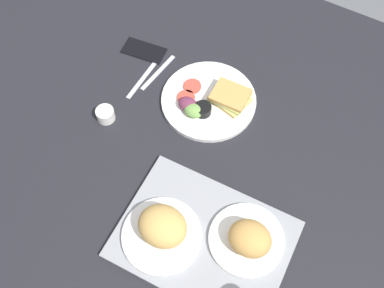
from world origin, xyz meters
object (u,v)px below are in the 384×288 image
object	(u,v)px
knife	(144,77)
bread_plate_far	(162,229)
espresso_cup	(105,114)
serving_tray	(204,239)
fork	(158,72)
plate_with_salad	(210,101)
cell_phone	(144,50)
bread_plate_near	(248,239)

from	to	relation	value
knife	bread_plate_far	bearing A→B (deg)	38.16
bread_plate_far	espresso_cup	world-z (taller)	bread_plate_far
serving_tray	bread_plate_far	bearing A→B (deg)	23.38
knife	fork	bearing A→B (deg)	143.33
knife	espresso_cup	bearing A→B (deg)	-5.14
plate_with_salad	serving_tray	bearing A→B (deg)	116.19
bread_plate_far	fork	distance (cm)	55.71
espresso_cup	cell_phone	xyz separation A→B (cm)	(4.25, -28.44, -1.60)
serving_tray	bread_plate_near	distance (cm)	12.20
cell_phone	fork	bearing A→B (deg)	140.83
bread_plate_far	plate_with_salad	world-z (taller)	bread_plate_far
bread_plate_near	knife	distance (cm)	63.55
espresso_cup	knife	world-z (taller)	espresso_cup
plate_with_salad	bread_plate_near	bearing A→B (deg)	130.47
espresso_cup	bread_plate_near	bearing A→B (deg)	165.11
serving_tray	espresso_cup	bearing A→B (deg)	-23.21
serving_tray	plate_with_salad	distance (cm)	44.32
bread_plate_near	bread_plate_far	distance (cm)	22.39
bread_plate_near	knife	xyz separation A→B (cm)	(53.71, -33.63, -4.80)
serving_tray	knife	world-z (taller)	serving_tray
espresso_cup	fork	world-z (taller)	espresso_cup
plate_with_salad	espresso_cup	size ratio (longest dim) A/B	5.34
bread_plate_near	knife	world-z (taller)	bread_plate_near
bread_plate_far	plate_with_salad	size ratio (longest dim) A/B	0.71
plate_with_salad	espresso_cup	xyz separation A→B (cm)	(25.42, 20.47, 0.35)
knife	cell_phone	size ratio (longest dim) A/B	1.32
bread_plate_near	plate_with_salad	xyz separation A→B (cm)	(30.06, -35.23, -3.40)
bread_plate_near	espresso_cup	size ratio (longest dim) A/B	3.59
fork	knife	world-z (taller)	same
knife	cell_phone	distance (cm)	11.30
serving_tray	cell_phone	bearing A→B (deg)	-44.12
bread_plate_far	cell_phone	size ratio (longest dim) A/B	1.48
bread_plate_near	espresso_cup	distance (cm)	57.49
serving_tray	knife	xyz separation A→B (cm)	(43.21, -38.17, -0.55)
serving_tray	bread_plate_near	bearing A→B (deg)	-156.65
serving_tray	plate_with_salad	size ratio (longest dim) A/B	1.50
bread_plate_far	serving_tray	bearing A→B (deg)	-156.62
plate_with_salad	fork	bearing A→B (deg)	-6.65
bread_plate_far	knife	distance (cm)	54.20
espresso_cup	fork	bearing A→B (deg)	-101.77
bread_plate_near	bread_plate_far	bearing A→B (deg)	23.37
serving_tray	fork	world-z (taller)	serving_tray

